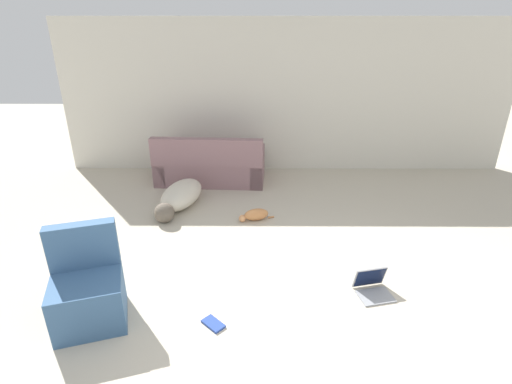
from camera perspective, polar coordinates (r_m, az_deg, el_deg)
The scene contains 8 objects.
ground_plane at distance 3.57m, azimuth 8.66°, elevation -22.74°, with size 20.00×20.00×0.00m, color #BCB29E.
wall_back at distance 6.99m, azimuth 4.43°, elevation 13.29°, with size 7.66×0.06×2.55m.
couch at distance 6.70m, azimuth -6.48°, elevation 3.68°, with size 1.80×0.94×0.83m.
dog at distance 5.88m, azimuth -10.82°, elevation -0.61°, with size 0.71×1.37×0.34m.
cat at distance 5.45m, azimuth -0.14°, elevation -3.29°, with size 0.50×0.24×0.16m.
laptop_open at distance 4.31m, azimuth 16.24°, elevation -12.64°, with size 0.40×0.38×0.25m.
book_blue at distance 3.84m, azimuth -6.13°, elevation -18.22°, with size 0.24×0.24×0.02m.
side_chair at distance 3.99m, azimuth -22.86°, elevation -12.96°, with size 0.74×0.72×0.90m.
Camera 1 is at (-0.48, -2.41, 2.60)m, focal length 28.00 mm.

